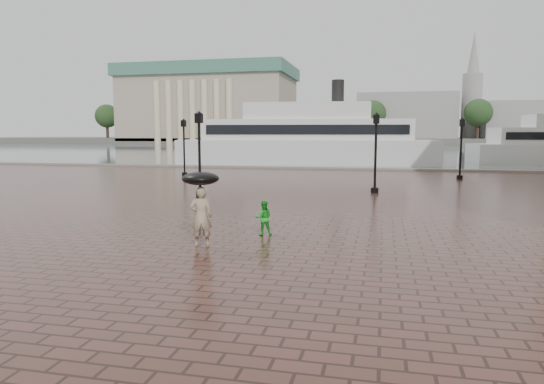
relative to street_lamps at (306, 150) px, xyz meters
The scene contains 12 objects.
ground 17.72m from the street_lamps, 85.10° to the right, with size 300.00×300.00×0.00m, color #3D231C.
harbour_water 74.55m from the street_lamps, 88.85° to the left, with size 240.00×240.00×0.00m, color #444E52.
quay_edge 14.76m from the street_lamps, 84.09° to the left, with size 80.00×0.60×0.30m, color slate.
far_shore 142.51m from the street_lamps, 89.40° to the left, with size 300.00×60.00×2.00m, color #4C4C47.
museum 138.40m from the street_lamps, 112.83° to the left, with size 57.00×32.50×26.00m.
distant_skyline 141.67m from the street_lamps, 69.46° to the left, with size 102.50×22.00×33.00m.
far_trees 120.72m from the street_lamps, 89.29° to the left, with size 188.00×8.00×13.50m.
street_lamps is the anchor object (origin of this frame).
adult_pedestrian 18.22m from the street_lamps, 90.93° to the right, with size 0.66×0.43×1.80m, color tan.
child_pedestrian 16.32m from the street_lamps, 86.02° to the right, with size 0.56×0.44×1.16m, color green.
ferry_near 22.11m from the street_lamps, 98.78° to the left, with size 28.56×10.25×9.16m.
umbrella 18.17m from the street_lamps, 90.93° to the right, with size 1.10×1.10×1.17m.
Camera 1 is at (3.42, -14.00, 3.33)m, focal length 32.00 mm.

